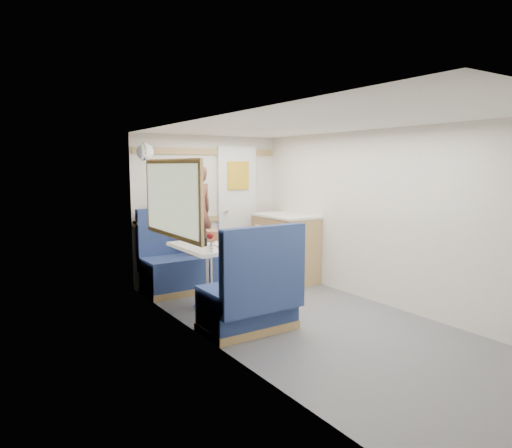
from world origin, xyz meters
TOP-DOWN VIEW (x-y plane):
  - floor at (0.00, 0.00)m, footprint 4.50×4.50m
  - ceiling at (0.00, 0.00)m, footprint 4.50×4.50m
  - wall_back at (0.00, 2.25)m, footprint 2.20×0.02m
  - wall_left at (-1.10, 0.00)m, footprint 0.02×4.50m
  - wall_right at (1.10, 0.00)m, footprint 0.02×4.50m
  - oak_trim_low at (0.00, 2.23)m, footprint 2.15×0.02m
  - oak_trim_high at (0.00, 2.23)m, footprint 2.15×0.02m
  - side_window at (-1.08, 1.00)m, footprint 0.04×1.30m
  - rear_door at (0.45, 2.22)m, footprint 0.62×0.12m
  - dinette_table at (-0.65, 1.00)m, footprint 0.62×0.92m
  - bench_far at (-0.65, 1.86)m, footprint 0.90×0.59m
  - bench_near at (-0.65, 0.14)m, footprint 0.90×0.59m
  - ledge at (-0.65, 2.12)m, footprint 0.90×0.14m
  - dome_light at (-1.04, 1.85)m, footprint 0.20×0.20m
  - galley_counter at (0.82, 1.55)m, footprint 0.57×0.92m
  - person at (-0.37, 1.82)m, footprint 0.46×0.35m
  - duffel_bag at (-0.61, 2.12)m, footprint 0.50×0.33m
  - tray at (-0.51, 0.71)m, footprint 0.32×0.39m
  - orange_fruit at (-0.51, 0.69)m, footprint 0.07×0.07m
  - cheese_block at (-0.53, 0.68)m, footprint 0.10×0.06m
  - wine_glass at (-0.73, 0.81)m, footprint 0.08×0.08m
  - tumbler_left at (-0.81, 0.66)m, footprint 0.06×0.06m
  - tumbler_mid at (-0.72, 1.38)m, footprint 0.06×0.06m
  - tumbler_right at (-0.65, 1.24)m, footprint 0.07×0.07m
  - beer_glass at (-0.53, 1.16)m, footprint 0.06×0.06m
  - pepper_grinder at (-0.71, 0.96)m, footprint 0.04×0.04m
  - bread_loaf at (-0.43, 1.34)m, footprint 0.22×0.29m

SIDE VIEW (x-z plane):
  - floor at x=0.00m, z-range 0.00..0.00m
  - bench_far at x=-0.65m, z-range -0.22..0.83m
  - bench_near at x=-0.65m, z-range -0.22..0.83m
  - galley_counter at x=0.82m, z-range 0.01..0.93m
  - dinette_table at x=-0.65m, z-range 0.21..0.93m
  - tray at x=-0.51m, z-range 0.72..0.74m
  - cheese_block at x=-0.53m, z-range 0.74..0.77m
  - beer_glass at x=-0.53m, z-range 0.72..0.81m
  - pepper_grinder at x=-0.71m, z-range 0.72..0.82m
  - tumbler_left at x=-0.81m, z-range 0.72..0.82m
  - tumbler_mid at x=-0.72m, z-range 0.72..0.82m
  - bread_loaf at x=-0.43m, z-range 0.72..0.83m
  - orange_fruit at x=-0.51m, z-range 0.74..0.81m
  - tumbler_right at x=-0.65m, z-range 0.72..0.83m
  - wine_glass at x=-0.73m, z-range 0.76..0.93m
  - oak_trim_low at x=0.00m, z-range 0.81..0.89m
  - ledge at x=-0.65m, z-range 0.86..0.90m
  - rear_door at x=0.45m, z-range 0.04..1.90m
  - wall_back at x=0.00m, z-range 0.00..2.00m
  - wall_left at x=-1.10m, z-range 0.00..2.00m
  - wall_right at x=1.10m, z-range 0.00..2.00m
  - duffel_bag at x=-0.61m, z-range 0.90..1.12m
  - person at x=-0.37m, z-range 0.45..1.59m
  - side_window at x=-1.08m, z-range 0.89..1.61m
  - dome_light at x=-1.04m, z-range 1.65..1.85m
  - oak_trim_high at x=0.00m, z-range 1.74..1.82m
  - ceiling at x=0.00m, z-range 2.00..2.00m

